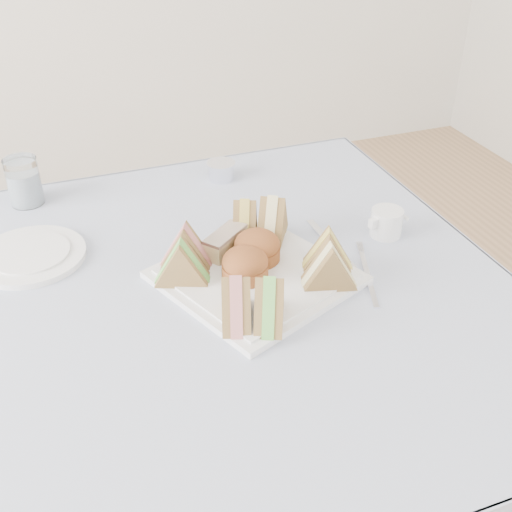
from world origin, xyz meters
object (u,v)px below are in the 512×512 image
object	(u,v)px
serving_plate	(256,277)
creamer_jug	(386,223)
table	(219,441)
water_glass	(24,181)

from	to	relation	value
serving_plate	creamer_jug	world-z (taller)	creamer_jug
table	water_glass	xyz separation A→B (m)	(-0.27, 0.43, 0.43)
water_glass	table	bearing A→B (deg)	-58.08
table	creamer_jug	size ratio (longest dim) A/B	14.74
water_glass	creamer_jug	world-z (taller)	water_glass
table	serving_plate	size ratio (longest dim) A/B	3.13
water_glass	creamer_jug	bearing A→B (deg)	-30.30
water_glass	serving_plate	bearing A→B (deg)	-50.50
table	serving_plate	world-z (taller)	serving_plate
serving_plate	water_glass	distance (m)	0.56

